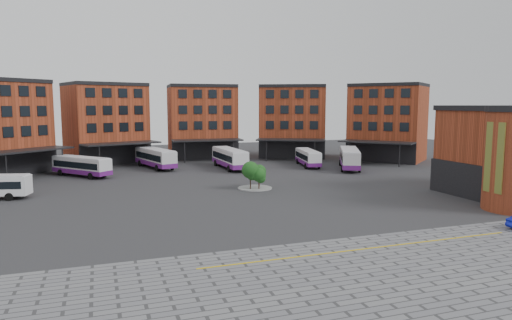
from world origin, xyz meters
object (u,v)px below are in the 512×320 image
object	(u,v)px
bus_e	(308,157)
bus_d	(230,158)
bus_c	(155,158)
bus_b	(81,166)
tree_island	(255,174)
bus_f	(350,158)

from	to	relation	value
bus_e	bus_d	bearing A→B (deg)	-174.49
bus_c	bus_e	bearing A→B (deg)	-29.40
bus_c	bus_d	world-z (taller)	bus_d
bus_b	bus_d	world-z (taller)	bus_d
bus_b	tree_island	bearing A→B (deg)	-80.73
bus_d	bus_f	xyz separation A→B (m)	(18.77, -7.02, 0.03)
bus_f	bus_e	bearing A→B (deg)	160.07
bus_b	bus_f	bearing A→B (deg)	-48.52
bus_b	bus_e	xyz separation A→B (m)	(36.94, -0.62, -0.07)
bus_c	bus_d	size ratio (longest dim) A/B	1.01
bus_b	bus_d	bearing A→B (deg)	-37.95
tree_island	bus_d	distance (m)	19.13
tree_island	bus_e	size ratio (longest dim) A/B	0.42
bus_e	tree_island	bearing A→B (deg)	-120.00
bus_d	bus_e	size ratio (longest dim) A/B	1.15
bus_e	bus_f	size ratio (longest dim) A/B	0.87
bus_e	bus_f	world-z (taller)	bus_f
bus_c	bus_e	world-z (taller)	bus_c
bus_d	bus_c	bearing A→B (deg)	156.57
bus_c	bus_e	size ratio (longest dim) A/B	1.16
bus_d	bus_f	distance (m)	20.04
bus_c	bus_d	distance (m)	12.56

